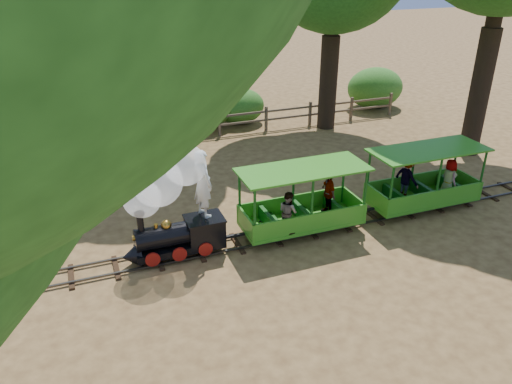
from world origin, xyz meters
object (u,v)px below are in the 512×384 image
object	(u,v)px
carriage_front	(304,207)
carriage_rear	(422,183)
fence	(195,125)
locomotive	(169,196)

from	to	relation	value
carriage_front	carriage_rear	size ratio (longest dim) A/B	1.00
carriage_front	carriage_rear	xyz separation A→B (m)	(3.74, 0.05, 0.04)
carriage_front	fence	xyz separation A→B (m)	(-0.82, 8.03, -0.16)
locomotive	carriage_rear	distance (m)	7.21
locomotive	carriage_rear	bearing A→B (deg)	-0.46
carriage_front	fence	bearing A→B (deg)	95.79
locomotive	carriage_rear	size ratio (longest dim) A/B	0.86
carriage_rear	fence	bearing A→B (deg)	119.73
locomotive	fence	world-z (taller)	locomotive
carriage_rear	fence	distance (m)	9.19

